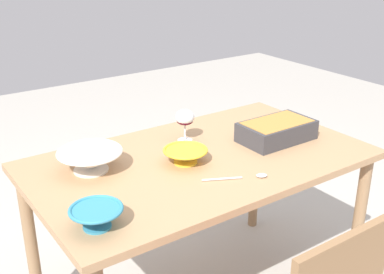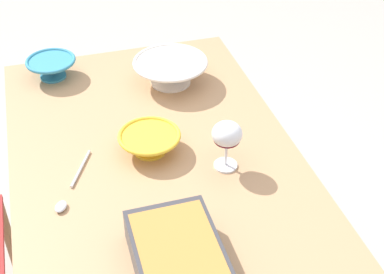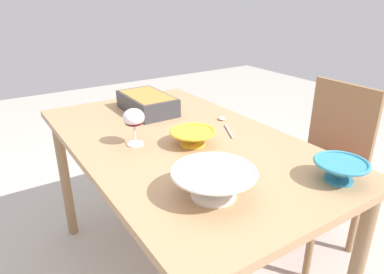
# 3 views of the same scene
# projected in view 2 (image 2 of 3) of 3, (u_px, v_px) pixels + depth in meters

# --- Properties ---
(dining_table) EXTENTS (1.44, 0.84, 0.77)m
(dining_table) POSITION_uv_depth(u_px,v_px,m) (161.00, 190.00, 1.64)
(dining_table) COLOR tan
(dining_table) RESTS_ON ground_plane
(wine_glass) EXTENTS (0.09, 0.09, 0.15)m
(wine_glass) POSITION_uv_depth(u_px,v_px,m) (227.00, 136.00, 1.53)
(wine_glass) COLOR white
(wine_glass) RESTS_ON dining_table
(casserole_dish) EXTENTS (0.34, 0.20, 0.09)m
(casserole_dish) POSITION_uv_depth(u_px,v_px,m) (181.00, 266.00, 1.24)
(casserole_dish) COLOR #38383D
(casserole_dish) RESTS_ON dining_table
(mixing_bowl) EXTENTS (0.19, 0.19, 0.06)m
(mixing_bowl) POSITION_uv_depth(u_px,v_px,m) (150.00, 141.00, 1.62)
(mixing_bowl) COLOR yellow
(mixing_bowl) RESTS_ON dining_table
(small_bowl) EXTENTS (0.18, 0.18, 0.07)m
(small_bowl) POSITION_uv_depth(u_px,v_px,m) (52.00, 67.00, 1.95)
(small_bowl) COLOR teal
(small_bowl) RESTS_ON dining_table
(serving_bowl) EXTENTS (0.26, 0.26, 0.09)m
(serving_bowl) POSITION_uv_depth(u_px,v_px,m) (171.00, 70.00, 1.92)
(serving_bowl) COLOR white
(serving_bowl) RESTS_ON dining_table
(serving_spoon) EXTENTS (0.24, 0.13, 0.01)m
(serving_spoon) POSITION_uv_depth(u_px,v_px,m) (68.00, 192.00, 1.50)
(serving_spoon) COLOR silver
(serving_spoon) RESTS_ON dining_table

